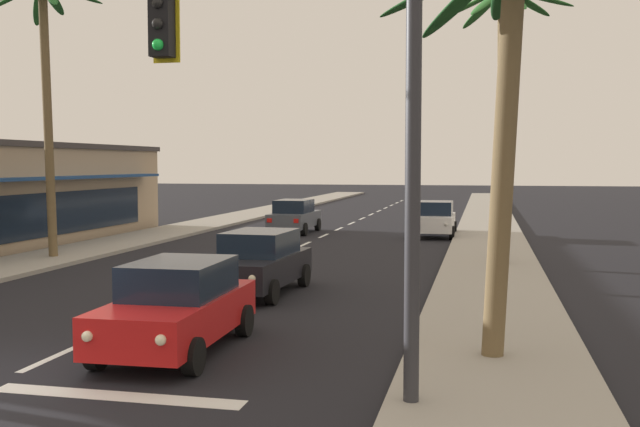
# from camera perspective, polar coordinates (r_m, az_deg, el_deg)

# --- Properties ---
(ground_plane) EXTENTS (220.00, 220.00, 0.00)m
(ground_plane) POSITION_cam_1_polar(r_m,az_deg,el_deg) (13.43, -22.65, -11.48)
(ground_plane) COLOR black
(sidewalk_right) EXTENTS (3.20, 110.00, 0.14)m
(sidewalk_right) POSITION_cam_1_polar(r_m,az_deg,el_deg) (30.75, 12.95, -2.61)
(sidewalk_right) COLOR #9E998E
(sidewalk_right) RESTS_ON ground
(sidewalk_left) EXTENTS (3.20, 110.00, 0.14)m
(sidewalk_left) POSITION_cam_1_polar(r_m,az_deg,el_deg) (34.36, -14.07, -1.95)
(sidewalk_left) COLOR #9E998E
(sidewalk_left) RESTS_ON ground
(lane_markings) EXTENTS (4.28, 86.38, 0.01)m
(lane_markings) POSITION_cam_1_polar(r_m,az_deg,el_deg) (30.99, -0.83, -2.58)
(lane_markings) COLOR silver
(lane_markings) RESTS_ON ground
(traffic_signal_mast) EXTENTS (11.20, 0.41, 7.03)m
(traffic_signal_mast) POSITION_cam_1_polar(r_m,az_deg,el_deg) (11.32, -11.49, 11.26)
(traffic_signal_mast) COLOR #2D2D33
(traffic_signal_mast) RESTS_ON ground
(sedan_lead_at_stop_bar) EXTENTS (2.02, 4.48, 1.68)m
(sedan_lead_at_stop_bar) POSITION_cam_1_polar(r_m,az_deg,el_deg) (14.06, -10.91, -6.99)
(sedan_lead_at_stop_bar) COLOR red
(sedan_lead_at_stop_bar) RESTS_ON ground
(sedan_third_in_queue) EXTENTS (2.09, 4.51, 1.68)m
(sedan_third_in_queue) POSITION_cam_1_polar(r_m,az_deg,el_deg) (19.92, -4.74, -3.74)
(sedan_third_in_queue) COLOR black
(sedan_third_in_queue) RESTS_ON ground
(sedan_oncoming_far) EXTENTS (1.99, 4.47, 1.68)m
(sedan_oncoming_far) POSITION_cam_1_polar(r_m,az_deg,el_deg) (37.15, -1.99, -0.19)
(sedan_oncoming_far) COLOR #4C515B
(sedan_oncoming_far) RESTS_ON ground
(sedan_parked_nearest_kerb) EXTENTS (1.95, 4.45, 1.68)m
(sedan_parked_nearest_kerb) POSITION_cam_1_polar(r_m,az_deg,el_deg) (35.80, 8.86, -0.39)
(sedan_parked_nearest_kerb) COLOR silver
(sedan_parked_nearest_kerb) RESTS_ON ground
(palm_left_second) EXTENTS (4.19, 4.01, 10.12)m
(palm_left_second) POSITION_cam_1_polar(r_m,az_deg,el_deg) (28.63, -20.46, 11.52)
(palm_left_second) COLOR brown
(palm_left_second) RESTS_ON ground
(palm_right_nearest) EXTENTS (4.86, 4.95, 7.36)m
(palm_right_nearest) POSITION_cam_1_polar(r_m,az_deg,el_deg) (13.20, 14.47, 11.85)
(palm_right_nearest) COLOR brown
(palm_right_nearest) RESTS_ON ground
(palm_right_second) EXTENTS (4.54, 3.98, 9.51)m
(palm_right_second) POSITION_cam_1_polar(r_m,az_deg,el_deg) (25.75, 13.94, 10.38)
(palm_right_second) COLOR brown
(palm_right_second) RESTS_ON ground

